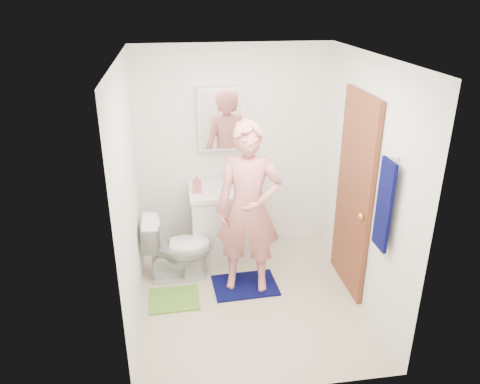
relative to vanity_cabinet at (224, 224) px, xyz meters
name	(u,v)px	position (x,y,z in m)	size (l,w,h in m)	color
floor	(250,300)	(0.15, -0.91, -0.41)	(2.20, 2.40, 0.02)	beige
ceiling	(253,56)	(0.15, -0.91, 2.01)	(2.20, 2.40, 0.02)	white
wall_back	(233,150)	(0.15, 0.30, 0.80)	(2.20, 0.02, 2.40)	white
wall_front	(281,261)	(0.15, -2.12, 0.80)	(2.20, 0.02, 2.40)	white
wall_left	(128,199)	(-0.96, -0.91, 0.80)	(0.02, 2.40, 2.40)	white
wall_right	(366,184)	(1.26, -0.91, 0.80)	(0.02, 2.40, 2.40)	white
vanity_cabinet	(224,224)	(0.00, 0.00, 0.00)	(0.75, 0.55, 0.80)	white
countertop	(224,191)	(0.00, 0.00, 0.43)	(0.79, 0.59, 0.05)	white
sink_basin	(224,190)	(0.00, 0.00, 0.44)	(0.40, 0.40, 0.03)	white
faucet	(222,178)	(0.00, 0.18, 0.51)	(0.03, 0.03, 0.12)	silver
medicine_cabinet	(221,118)	(0.00, 0.22, 1.20)	(0.50, 0.12, 0.70)	white
mirror_panel	(221,120)	(0.00, 0.16, 1.20)	(0.46, 0.01, 0.66)	white
door	(354,195)	(1.22, -0.76, 0.62)	(0.05, 0.80, 2.05)	brown
door_knob	(361,216)	(1.18, -1.08, 0.55)	(0.07, 0.07, 0.07)	gold
towel	(384,205)	(1.18, -1.48, 0.85)	(0.03, 0.24, 0.80)	#070942
towel_hook	(395,158)	(1.22, -1.48, 1.27)	(0.02, 0.02, 0.06)	silver
toilet	(178,247)	(-0.55, -0.39, -0.04)	(0.41, 0.71, 0.73)	white
bath_mat	(245,285)	(0.13, -0.69, -0.39)	(0.67, 0.48, 0.02)	#070942
green_rug	(174,299)	(-0.62, -0.82, -0.39)	(0.50, 0.42, 0.02)	#6AA637
soap_dispenser	(197,183)	(-0.30, -0.05, 0.55)	(0.09, 0.10, 0.21)	#CC655F
toothbrush_cup	(237,180)	(0.17, 0.13, 0.50)	(0.13, 0.13, 0.10)	#693B82
man	(249,209)	(0.17, -0.69, 0.51)	(0.65, 0.43, 1.78)	#E3817F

